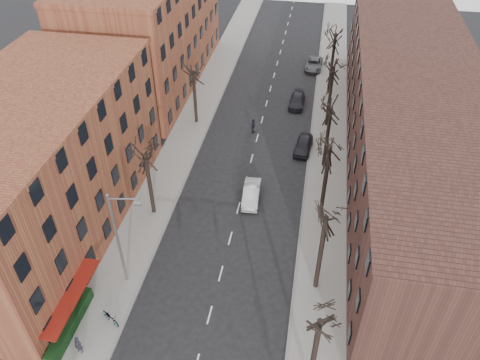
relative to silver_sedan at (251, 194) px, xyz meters
The scene contains 22 objects.
sidewalk_left 16.31m from the silver_sedan, 123.51° to the left, with size 4.00×90.00×0.15m, color gray.
sidewalk_right 15.30m from the silver_sedan, 62.75° to the left, with size 4.00×90.00×0.15m, color gray.
building_left_near 18.92m from the silver_sedan, 159.34° to the right, with size 12.00×26.00×12.00m, color brown.
building_left_far 28.96m from the silver_sedan, 126.96° to the left, with size 12.00×28.00×14.00m, color brown.
building_right 17.81m from the silver_sedan, 29.80° to the left, with size 12.00×50.00×10.00m, color #472921.
awning_left 18.60m from the silver_sedan, 124.02° to the right, with size 1.20×7.00×0.15m, color maroon.
hedge 19.48m from the silver_sedan, 122.62° to the right, with size 0.80×6.00×1.00m, color black.
tree_right_b 11.52m from the silver_sedan, 54.95° to the right, with size 5.20×5.20×10.80m, color black, non-canonical shape.
tree_right_c 6.79m from the silver_sedan, 12.05° to the right, with size 5.20×5.20×11.60m, color black, non-canonical shape.
tree_right_d 9.36m from the silver_sedan, 44.96° to the left, with size 5.20×5.20×10.00m, color black, non-canonical shape.
tree_right_e 16.03m from the silver_sedan, 65.66° to the left, with size 5.20×5.20×10.80m, color black, non-canonical shape.
tree_right_f 23.55m from the silver_sedan, 73.71° to the left, with size 5.20×5.20×11.60m, color black, non-canonical shape.
tree_left_a 9.28m from the silver_sedan, 158.38° to the right, with size 5.20×5.20×9.50m, color black, non-canonical shape.
tree_left_b 15.26m from the silver_sedan, 124.33° to the left, with size 5.20×5.20×9.50m, color black, non-canonical shape.
streetlight 14.60m from the silver_sedan, 125.13° to the right, with size 2.45×0.22×9.03m.
silver_sedan is the anchor object (origin of this frame).
parked_car_near 9.99m from the silver_sedan, 64.51° to the left, with size 1.70×4.23×1.44m, color black.
parked_car_mid 19.00m from the silver_sedan, 81.53° to the left, with size 1.79×4.40×1.28m, color black.
parked_car_far 30.01m from the silver_sedan, 81.76° to the left, with size 2.23×4.83×1.34m, color #575A5F.
pedestrian_a 20.12m from the silver_sedan, 116.78° to the right, with size 0.57×0.37×1.55m, color black.
pedestrian_crossing 11.71m from the silver_sedan, 98.07° to the left, with size 1.05×0.44×1.79m, color black.
bicycle 17.22m from the silver_sedan, 117.33° to the right, with size 0.65×1.85×0.97m, color gray.
Camera 1 is at (5.87, -12.01, 29.61)m, focal length 35.00 mm.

